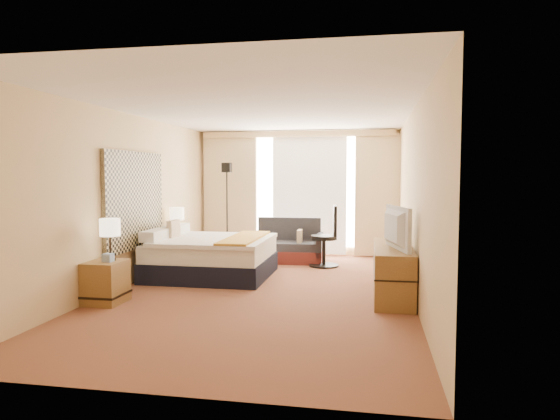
% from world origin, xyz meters
% --- Properties ---
extents(floor, '(4.20, 7.00, 0.02)m').
position_xyz_m(floor, '(0.00, 0.00, 0.00)').
color(floor, maroon).
rests_on(floor, ground).
extents(ceiling, '(4.20, 7.00, 0.02)m').
position_xyz_m(ceiling, '(0.00, 0.00, 2.60)').
color(ceiling, white).
rests_on(ceiling, wall_back).
extents(wall_back, '(4.20, 0.02, 2.60)m').
position_xyz_m(wall_back, '(0.00, 3.50, 1.30)').
color(wall_back, '#E3B68A').
rests_on(wall_back, ground).
extents(wall_front, '(4.20, 0.02, 2.60)m').
position_xyz_m(wall_front, '(0.00, -3.50, 1.30)').
color(wall_front, '#E3B68A').
rests_on(wall_front, ground).
extents(wall_left, '(0.02, 7.00, 2.60)m').
position_xyz_m(wall_left, '(-2.10, 0.00, 1.30)').
color(wall_left, '#E3B68A').
rests_on(wall_left, ground).
extents(wall_right, '(0.02, 7.00, 2.60)m').
position_xyz_m(wall_right, '(2.10, 0.00, 1.30)').
color(wall_right, '#E3B68A').
rests_on(wall_right, ground).
extents(headboard, '(0.06, 1.85, 1.50)m').
position_xyz_m(headboard, '(-2.06, 0.20, 1.28)').
color(headboard, black).
rests_on(headboard, wall_left).
extents(nightstand_left, '(0.45, 0.52, 0.55)m').
position_xyz_m(nightstand_left, '(-1.87, -1.05, 0.28)').
color(nightstand_left, olive).
rests_on(nightstand_left, floor).
extents(nightstand_right, '(0.45, 0.52, 0.55)m').
position_xyz_m(nightstand_right, '(-1.87, 1.45, 0.28)').
color(nightstand_right, olive).
rests_on(nightstand_right, floor).
extents(media_dresser, '(0.50, 1.80, 0.70)m').
position_xyz_m(media_dresser, '(1.83, 0.00, 0.35)').
color(media_dresser, olive).
rests_on(media_dresser, floor).
extents(window, '(2.30, 0.02, 2.30)m').
position_xyz_m(window, '(0.25, 3.47, 1.32)').
color(window, white).
rests_on(window, wall_back).
extents(curtains, '(4.12, 0.19, 2.56)m').
position_xyz_m(curtains, '(-0.00, 3.39, 1.41)').
color(curtains, beige).
rests_on(curtains, floor).
extents(bed, '(1.90, 1.73, 0.92)m').
position_xyz_m(bed, '(-1.06, 0.85, 0.34)').
color(bed, black).
rests_on(bed, floor).
extents(loveseat, '(1.36, 0.76, 0.84)m').
position_xyz_m(loveseat, '(-0.04, 2.49, 0.28)').
color(loveseat, '#5B1F1A').
rests_on(loveseat, floor).
extents(floor_lamp, '(0.24, 0.24, 1.93)m').
position_xyz_m(floor_lamp, '(-1.40, 2.97, 1.36)').
color(floor_lamp, black).
rests_on(floor_lamp, floor).
extents(desk_chair, '(0.54, 0.54, 1.12)m').
position_xyz_m(desk_chair, '(0.75, 2.11, 0.50)').
color(desk_chair, black).
rests_on(desk_chair, floor).
extents(lamp_left, '(0.26, 0.26, 0.56)m').
position_xyz_m(lamp_left, '(-1.81, -1.02, 0.98)').
color(lamp_left, black).
rests_on(lamp_left, nightstand_left).
extents(lamp_right, '(0.26, 0.26, 0.54)m').
position_xyz_m(lamp_right, '(-1.89, 1.46, 0.97)').
color(lamp_right, black).
rests_on(lamp_right, nightstand_right).
extents(tissue_box, '(0.12, 0.12, 0.11)m').
position_xyz_m(tissue_box, '(-1.82, -1.07, 0.60)').
color(tissue_box, '#87A4D1').
rests_on(tissue_box, nightstand_left).
extents(telephone, '(0.21, 0.19, 0.07)m').
position_xyz_m(telephone, '(-1.85, 1.28, 0.58)').
color(telephone, black).
rests_on(telephone, nightstand_right).
extents(television, '(0.36, 0.98, 0.56)m').
position_xyz_m(television, '(1.78, -0.29, 0.98)').
color(television, black).
rests_on(television, media_dresser).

